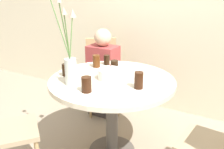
{
  "coord_description": "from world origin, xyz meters",
  "views": [
    {
      "loc": [
        1.0,
        -1.78,
        1.54
      ],
      "look_at": [
        0.0,
        0.0,
        0.8
      ],
      "focal_mm": 40.0,
      "sensor_mm": 36.0,
      "label": 1
    }
  ],
  "objects_px": {
    "side_plate": "(134,73)",
    "drink_glass_4": "(139,80)",
    "chair_far_back": "(221,139)",
    "chair_left_flank": "(102,71)",
    "drink_glass_2": "(96,61)",
    "drink_glass_5": "(86,84)",
    "birthday_cake": "(110,74)",
    "person_guest": "(103,76)",
    "flower_vase": "(69,57)",
    "drink_glass_0": "(107,60)",
    "drink_glass_3": "(114,66)",
    "drink_glass_1": "(66,70)"
  },
  "relations": [
    {
      "from": "side_plate",
      "to": "drink_glass_1",
      "type": "relative_size",
      "value": 1.95
    },
    {
      "from": "drink_glass_1",
      "to": "person_guest",
      "type": "distance_m",
      "value": 0.82
    },
    {
      "from": "birthday_cake",
      "to": "drink_glass_4",
      "type": "relative_size",
      "value": 1.55
    },
    {
      "from": "drink_glass_3",
      "to": "drink_glass_4",
      "type": "distance_m",
      "value": 0.45
    },
    {
      "from": "chair_far_back",
      "to": "drink_glass_2",
      "type": "height_order",
      "value": "chair_far_back"
    },
    {
      "from": "chair_far_back",
      "to": "drink_glass_1",
      "type": "height_order",
      "value": "chair_far_back"
    },
    {
      "from": "chair_far_back",
      "to": "chair_left_flank",
      "type": "bearing_deg",
      "value": -113.51
    },
    {
      "from": "drink_glass_0",
      "to": "drink_glass_4",
      "type": "height_order",
      "value": "drink_glass_4"
    },
    {
      "from": "drink_glass_2",
      "to": "drink_glass_5",
      "type": "distance_m",
      "value": 0.62
    },
    {
      "from": "drink_glass_5",
      "to": "drink_glass_1",
      "type": "bearing_deg",
      "value": 151.05
    },
    {
      "from": "side_plate",
      "to": "drink_glass_2",
      "type": "height_order",
      "value": "drink_glass_2"
    },
    {
      "from": "drink_glass_4",
      "to": "drink_glass_1",
      "type": "bearing_deg",
      "value": -175.34
    },
    {
      "from": "flower_vase",
      "to": "drink_glass_0",
      "type": "distance_m",
      "value": 0.64
    },
    {
      "from": "drink_glass_5",
      "to": "person_guest",
      "type": "distance_m",
      "value": 1.11
    },
    {
      "from": "drink_glass_0",
      "to": "drink_glass_4",
      "type": "bearing_deg",
      "value": -37.45
    },
    {
      "from": "drink_glass_4",
      "to": "person_guest",
      "type": "bearing_deg",
      "value": 137.24
    },
    {
      "from": "drink_glass_2",
      "to": "drink_glass_3",
      "type": "relative_size",
      "value": 1.15
    },
    {
      "from": "chair_left_flank",
      "to": "chair_far_back",
      "type": "relative_size",
      "value": 1.0
    },
    {
      "from": "drink_glass_2",
      "to": "drink_glass_3",
      "type": "height_order",
      "value": "drink_glass_2"
    },
    {
      "from": "person_guest",
      "to": "chair_far_back",
      "type": "bearing_deg",
      "value": -27.0
    },
    {
      "from": "birthday_cake",
      "to": "person_guest",
      "type": "height_order",
      "value": "person_guest"
    },
    {
      "from": "person_guest",
      "to": "drink_glass_3",
      "type": "bearing_deg",
      "value": -47.99
    },
    {
      "from": "chair_left_flank",
      "to": "drink_glass_4",
      "type": "relative_size",
      "value": 6.7
    },
    {
      "from": "side_plate",
      "to": "drink_glass_4",
      "type": "xyz_separation_m",
      "value": [
        0.18,
        -0.3,
        0.06
      ]
    },
    {
      "from": "person_guest",
      "to": "side_plate",
      "type": "bearing_deg",
      "value": -34.83
    },
    {
      "from": "flower_vase",
      "to": "drink_glass_4",
      "type": "height_order",
      "value": "flower_vase"
    },
    {
      "from": "drink_glass_5",
      "to": "drink_glass_3",
      "type": "bearing_deg",
      "value": 95.21
    },
    {
      "from": "drink_glass_0",
      "to": "drink_glass_2",
      "type": "bearing_deg",
      "value": -112.63
    },
    {
      "from": "drink_glass_1",
      "to": "drink_glass_4",
      "type": "height_order",
      "value": "drink_glass_4"
    },
    {
      "from": "side_plate",
      "to": "drink_glass_2",
      "type": "bearing_deg",
      "value": -179.3
    },
    {
      "from": "side_plate",
      "to": "drink_glass_4",
      "type": "distance_m",
      "value": 0.35
    },
    {
      "from": "flower_vase",
      "to": "drink_glass_3",
      "type": "height_order",
      "value": "flower_vase"
    },
    {
      "from": "person_guest",
      "to": "drink_glass_2",
      "type": "bearing_deg",
      "value": -67.01
    },
    {
      "from": "side_plate",
      "to": "chair_far_back",
      "type": "bearing_deg",
      "value": -20.74
    },
    {
      "from": "chair_left_flank",
      "to": "drink_glass_4",
      "type": "xyz_separation_m",
      "value": [
        0.86,
        -0.83,
        0.31
      ]
    },
    {
      "from": "side_plate",
      "to": "drink_glass_5",
      "type": "height_order",
      "value": "drink_glass_5"
    },
    {
      "from": "flower_vase",
      "to": "drink_glass_3",
      "type": "xyz_separation_m",
      "value": [
        0.16,
        0.46,
        -0.18
      ]
    },
    {
      "from": "chair_left_flank",
      "to": "drink_glass_2",
      "type": "relative_size",
      "value": 7.46
    },
    {
      "from": "drink_glass_3",
      "to": "drink_glass_5",
      "type": "bearing_deg",
      "value": -84.79
    },
    {
      "from": "chair_left_flank",
      "to": "drink_glass_2",
      "type": "xyz_separation_m",
      "value": [
        0.27,
        -0.54,
        0.31
      ]
    },
    {
      "from": "drink_glass_5",
      "to": "person_guest",
      "type": "relative_size",
      "value": 0.11
    },
    {
      "from": "chair_far_back",
      "to": "drink_glass_4",
      "type": "relative_size",
      "value": 6.7
    },
    {
      "from": "side_plate",
      "to": "drink_glass_2",
      "type": "relative_size",
      "value": 1.76
    },
    {
      "from": "chair_left_flank",
      "to": "drink_glass_0",
      "type": "height_order",
      "value": "chair_left_flank"
    },
    {
      "from": "side_plate",
      "to": "drink_glass_0",
      "type": "distance_m",
      "value": 0.38
    },
    {
      "from": "flower_vase",
      "to": "person_guest",
      "type": "xyz_separation_m",
      "value": [
        -0.23,
        0.9,
        -0.49
      ]
    },
    {
      "from": "flower_vase",
      "to": "drink_glass_1",
      "type": "height_order",
      "value": "flower_vase"
    },
    {
      "from": "chair_left_flank",
      "to": "drink_glass_2",
      "type": "distance_m",
      "value": 0.68
    },
    {
      "from": "drink_glass_4",
      "to": "drink_glass_5",
      "type": "distance_m",
      "value": 0.41
    },
    {
      "from": "side_plate",
      "to": "drink_glass_2",
      "type": "xyz_separation_m",
      "value": [
        -0.41,
        -0.01,
        0.06
      ]
    }
  ]
}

